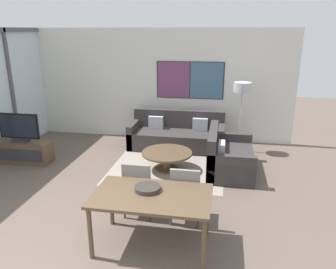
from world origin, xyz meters
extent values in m
cube|color=silver|center=(0.00, 5.59, 1.40)|extent=(7.09, 0.06, 2.80)
cube|color=#2D2D33|center=(0.98, 5.55, 1.55)|extent=(1.68, 0.01, 0.92)
cube|color=#753D66|center=(0.57, 5.55, 1.55)|extent=(0.80, 0.02, 0.88)
cube|color=#426684|center=(1.39, 5.55, 1.55)|extent=(0.80, 0.02, 0.88)
cube|color=#515156|center=(-3.02, 4.19, 1.40)|extent=(0.07, 0.08, 2.80)
cube|color=gray|center=(0.76, 3.52, 0.00)|extent=(2.31, 1.91, 0.01)
cube|color=brown|center=(-2.41, 3.39, 0.24)|extent=(1.27, 0.42, 0.47)
cube|color=#2D2D33|center=(-2.41, 3.18, 0.24)|extent=(1.17, 0.01, 0.26)
cube|color=#2D2D33|center=(-2.41, 3.39, 0.50)|extent=(0.36, 0.20, 0.05)
cube|color=#2D2D33|center=(-2.41, 3.39, 0.56)|extent=(0.06, 0.03, 0.08)
cube|color=black|center=(-2.41, 3.39, 0.81)|extent=(0.90, 0.04, 0.54)
cube|color=black|center=(-2.41, 3.37, 0.81)|extent=(0.84, 0.01, 0.49)
cube|color=#383333|center=(0.76, 4.83, 0.21)|extent=(2.26, 0.90, 0.42)
cube|color=#383333|center=(0.76, 5.20, 0.43)|extent=(2.26, 0.16, 0.86)
cube|color=#383333|center=(-0.30, 4.83, 0.30)|extent=(0.14, 0.90, 0.60)
cube|color=#383333|center=(1.82, 4.83, 0.30)|extent=(0.14, 0.90, 0.60)
cube|color=#B2B7C1|center=(0.21, 5.02, 0.57)|extent=(0.36, 0.12, 0.30)
cube|color=#B2B7C1|center=(1.30, 5.02, 0.57)|extent=(0.36, 0.12, 0.30)
cube|color=#383333|center=(2.03, 3.67, 0.21)|extent=(0.90, 1.48, 0.42)
cube|color=#383333|center=(1.67, 3.67, 0.43)|extent=(0.16, 1.48, 0.86)
cube|color=#383333|center=(2.03, 3.00, 0.30)|extent=(0.90, 0.14, 0.60)
cube|color=#383333|center=(2.03, 4.34, 0.30)|extent=(0.90, 0.14, 0.60)
cube|color=#B2B7C1|center=(1.85, 3.34, 0.57)|extent=(0.12, 0.36, 0.30)
cylinder|color=brown|center=(0.76, 3.52, 0.01)|extent=(0.46, 0.46, 0.03)
cylinder|color=brown|center=(0.76, 3.52, 0.17)|extent=(0.18, 0.18, 0.35)
cylinder|color=brown|center=(0.76, 3.52, 0.37)|extent=(1.02, 1.02, 0.04)
cube|color=brown|center=(1.00, 1.05, 0.73)|extent=(1.51, 0.90, 0.04)
cylinder|color=brown|center=(0.31, 0.66, 0.36)|extent=(0.06, 0.06, 0.71)
cylinder|color=brown|center=(1.70, 0.66, 0.36)|extent=(0.06, 0.06, 0.71)
cylinder|color=brown|center=(0.31, 1.43, 0.36)|extent=(0.06, 0.06, 0.71)
cylinder|color=brown|center=(1.70, 1.43, 0.36)|extent=(0.06, 0.06, 0.71)
cube|color=gray|center=(0.64, 1.82, 0.42)|extent=(0.46, 0.46, 0.06)
cube|color=gray|center=(0.64, 1.61, 0.67)|extent=(0.42, 0.05, 0.45)
cylinder|color=brown|center=(0.44, 1.62, 0.19)|extent=(0.04, 0.04, 0.39)
cylinder|color=brown|center=(0.84, 1.62, 0.19)|extent=(0.04, 0.04, 0.39)
cylinder|color=brown|center=(0.44, 2.02, 0.19)|extent=(0.04, 0.04, 0.39)
cylinder|color=brown|center=(0.84, 2.02, 0.19)|extent=(0.04, 0.04, 0.39)
cube|color=gray|center=(1.36, 1.75, 0.42)|extent=(0.46, 0.46, 0.06)
cube|color=gray|center=(1.36, 1.55, 0.67)|extent=(0.42, 0.05, 0.45)
cylinder|color=brown|center=(1.16, 1.55, 0.19)|extent=(0.04, 0.04, 0.39)
cylinder|color=brown|center=(1.56, 1.55, 0.19)|extent=(0.04, 0.04, 0.39)
cylinder|color=brown|center=(1.16, 1.95, 0.19)|extent=(0.04, 0.04, 0.39)
cylinder|color=brown|center=(1.56, 1.95, 0.19)|extent=(0.04, 0.04, 0.39)
cylinder|color=#332D28|center=(0.92, 1.15, 0.78)|extent=(0.34, 0.34, 0.06)
torus|color=#332D28|center=(0.92, 1.15, 0.80)|extent=(0.34, 0.34, 0.02)
cylinder|color=#2D2D33|center=(2.23, 4.90, 0.01)|extent=(0.28, 0.28, 0.02)
cylinder|color=#B7B7BC|center=(2.23, 4.90, 0.72)|extent=(0.03, 0.03, 1.39)
cylinder|color=#B2B7C1|center=(2.23, 4.90, 1.52)|extent=(0.40, 0.40, 0.22)
camera|label=1|loc=(1.85, -2.59, 2.75)|focal=35.00mm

